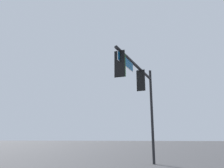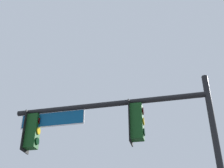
% 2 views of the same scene
% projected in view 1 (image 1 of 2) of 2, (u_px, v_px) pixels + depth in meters
% --- Properties ---
extents(signal_pole_near, '(6.03, 1.00, 6.24)m').
position_uv_depth(signal_pole_near, '(139.00, 84.00, 12.64)').
color(signal_pole_near, black).
rests_on(signal_pole_near, ground_plane).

